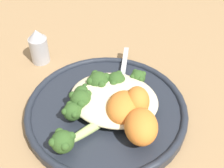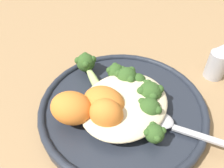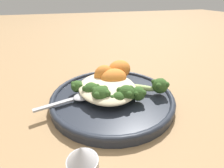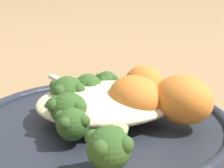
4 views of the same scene
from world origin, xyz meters
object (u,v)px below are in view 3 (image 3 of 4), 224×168
(broccoli_stalk_6, at_px, (152,86))
(sweet_potato_chunk_0, at_px, (104,75))
(broccoli_stalk_0, at_px, (89,86))
(broccoli_stalk_1, at_px, (96,90))
(broccoli_stalk_3, at_px, (117,96))
(broccoli_stalk_5, at_px, (131,91))
(broccoli_stalk_2, at_px, (105,92))
(spoon, at_px, (78,97))
(quinoa_mound, at_px, (107,87))
(plate, at_px, (113,96))
(sweet_potato_chunk_2, at_px, (113,78))
(broccoli_stalk_4, at_px, (124,92))
(sweet_potato_chunk_1, at_px, (119,70))

(broccoli_stalk_6, height_order, sweet_potato_chunk_0, sweet_potato_chunk_0)
(broccoli_stalk_0, xyz_separation_m, broccoli_stalk_1, (-0.03, -0.01, 0.00))
(broccoli_stalk_3, bearing_deg, broccoli_stalk_5, 123.38)
(broccoli_stalk_2, relative_size, broccoli_stalk_6, 0.75)
(broccoli_stalk_6, height_order, spoon, broccoli_stalk_6)
(quinoa_mound, relative_size, broccoli_stalk_2, 1.73)
(plate, relative_size, sweet_potato_chunk_0, 5.53)
(quinoa_mound, xyz_separation_m, sweet_potato_chunk_2, (0.02, -0.02, 0.01))
(broccoli_stalk_3, relative_size, sweet_potato_chunk_2, 1.44)
(plate, distance_m, broccoli_stalk_4, 0.04)
(quinoa_mound, bearing_deg, broccoli_stalk_4, -142.71)
(broccoli_stalk_1, distance_m, broccoli_stalk_2, 0.02)
(broccoli_stalk_1, relative_size, spoon, 0.81)
(broccoli_stalk_0, relative_size, broccoli_stalk_1, 1.22)
(broccoli_stalk_2, bearing_deg, spoon, -63.48)
(broccoli_stalk_1, bearing_deg, plate, 162.38)
(broccoli_stalk_4, height_order, sweet_potato_chunk_1, sweet_potato_chunk_1)
(broccoli_stalk_3, bearing_deg, spoon, -94.62)
(broccoli_stalk_5, xyz_separation_m, sweet_potato_chunk_1, (0.09, -0.01, 0.01))
(quinoa_mound, bearing_deg, spoon, 97.46)
(broccoli_stalk_3, height_order, sweet_potato_chunk_1, sweet_potato_chunk_1)
(broccoli_stalk_3, bearing_deg, broccoli_stalk_0, -123.01)
(plate, xyz_separation_m, broccoli_stalk_5, (-0.02, -0.03, 0.02))
(broccoli_stalk_2, distance_m, sweet_potato_chunk_0, 0.07)
(broccoli_stalk_4, height_order, sweet_potato_chunk_0, sweet_potato_chunk_0)
(broccoli_stalk_4, distance_m, broccoli_stalk_6, 0.07)
(sweet_potato_chunk_0, height_order, spoon, sweet_potato_chunk_0)
(broccoli_stalk_6, height_order, sweet_potato_chunk_2, sweet_potato_chunk_2)
(plate, distance_m, quinoa_mound, 0.03)
(spoon, bearing_deg, sweet_potato_chunk_0, -158.71)
(spoon, bearing_deg, quinoa_mound, 173.18)
(broccoli_stalk_0, xyz_separation_m, sweet_potato_chunk_2, (0.00, -0.06, 0.01))
(broccoli_stalk_0, distance_m, broccoli_stalk_3, 0.07)
(plate, bearing_deg, broccoli_stalk_2, 129.81)
(quinoa_mound, height_order, broccoli_stalk_3, broccoli_stalk_3)
(sweet_potato_chunk_2, bearing_deg, quinoa_mound, 138.03)
(broccoli_stalk_1, bearing_deg, sweet_potato_chunk_0, -143.65)
(broccoli_stalk_0, relative_size, sweet_potato_chunk_0, 2.54)
(broccoli_stalk_3, bearing_deg, broccoli_stalk_6, 115.25)
(broccoli_stalk_0, bearing_deg, broccoli_stalk_1, 115.75)
(broccoli_stalk_5, distance_m, broccoli_stalk_6, 0.05)
(broccoli_stalk_3, distance_m, sweet_potato_chunk_2, 0.06)
(broccoli_stalk_6, bearing_deg, sweet_potato_chunk_1, 147.85)
(broccoli_stalk_4, distance_m, broccoli_stalk_5, 0.02)
(spoon, bearing_deg, broccoli_stalk_2, 147.56)
(broccoli_stalk_4, bearing_deg, plate, -154.53)
(sweet_potato_chunk_0, bearing_deg, sweet_potato_chunk_1, -65.58)
(broccoli_stalk_3, bearing_deg, broccoli_stalk_1, -111.61)
(broccoli_stalk_2, xyz_separation_m, broccoli_stalk_5, (-0.00, -0.06, -0.00))
(sweet_potato_chunk_1, bearing_deg, sweet_potato_chunk_0, 114.42)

